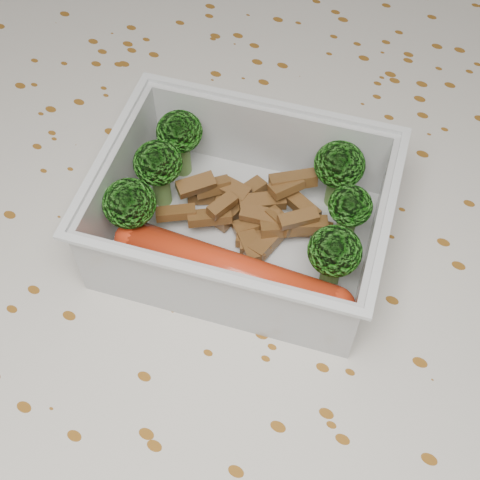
% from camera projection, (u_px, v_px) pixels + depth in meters
% --- Properties ---
extents(dining_table, '(1.40, 0.90, 0.75)m').
position_uv_depth(dining_table, '(230.00, 328.00, 0.53)').
color(dining_table, brown).
rests_on(dining_table, ground).
extents(tablecloth, '(1.46, 0.96, 0.19)m').
position_uv_depth(tablecloth, '(229.00, 297.00, 0.49)').
color(tablecloth, beige).
rests_on(tablecloth, dining_table).
extents(lunch_container, '(0.21, 0.18, 0.07)m').
position_uv_depth(lunch_container, '(242.00, 220.00, 0.45)').
color(lunch_container, silver).
rests_on(lunch_container, tablecloth).
extents(broccoli_florets, '(0.17, 0.13, 0.06)m').
position_uv_depth(broccoli_florets, '(242.00, 188.00, 0.44)').
color(broccoli_florets, '#608C3F').
rests_on(broccoli_florets, lunch_container).
extents(meat_pile, '(0.11, 0.09, 0.03)m').
position_uv_depth(meat_pile, '(256.00, 212.00, 0.46)').
color(meat_pile, brown).
rests_on(meat_pile, lunch_container).
extents(sausage, '(0.16, 0.04, 0.03)m').
position_uv_depth(sausage, '(231.00, 272.00, 0.43)').
color(sausage, red).
rests_on(sausage, lunch_container).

